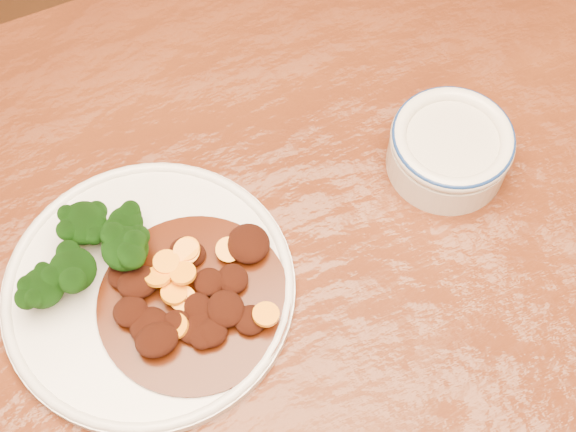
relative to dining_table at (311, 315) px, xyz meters
name	(u,v)px	position (x,y,z in m)	size (l,w,h in m)	color
dining_table	(311,315)	(0.00, 0.00, 0.00)	(1.56, 1.00, 0.75)	#5B2610
dinner_plate	(149,289)	(-0.15, 0.05, 0.09)	(0.28, 0.28, 0.02)	white
broccoli_florets	(89,252)	(-0.19, 0.09, 0.12)	(0.12, 0.09, 0.05)	#78994F
mince_stew	(189,297)	(-0.12, 0.02, 0.10)	(0.18, 0.18, 0.03)	#3E1006
dip_bowl	(450,148)	(0.18, 0.08, 0.11)	(0.13, 0.13, 0.06)	silver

